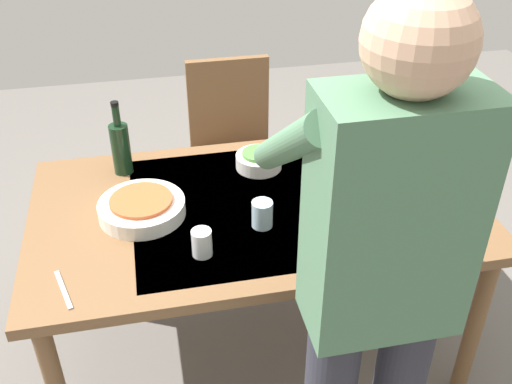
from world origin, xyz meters
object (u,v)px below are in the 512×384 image
(chair_near, at_px, (232,141))
(serving_bowl_pasta, at_px, (142,207))
(water_cup_near_left, at_px, (442,167))
(wine_glass_left, at_px, (381,167))
(dining_table, at_px, (256,219))
(side_bowl_bread, at_px, (444,234))
(water_cup_far_left, at_px, (262,214))
(dinner_plate_near, at_px, (333,152))
(wine_glass_right, at_px, (397,215))
(side_bowl_salad, at_px, (259,160))
(wine_bottle, at_px, (121,147))
(water_cup_near_right, at_px, (202,243))
(person_server, at_px, (377,286))

(chair_near, bearing_deg, serving_bowl_pasta, 61.11)
(water_cup_near_left, bearing_deg, wine_glass_left, 6.94)
(dining_table, xyz_separation_m, side_bowl_bread, (-0.55, 0.34, 0.10))
(water_cup_far_left, bearing_deg, dinner_plate_near, -132.63)
(wine_glass_right, xyz_separation_m, serving_bowl_pasta, (0.80, -0.31, -0.07))
(chair_near, distance_m, dinner_plate_near, 0.67)
(side_bowl_salad, distance_m, dinner_plate_near, 0.32)
(dining_table, bearing_deg, wine_glass_left, 178.36)
(wine_bottle, relative_size, water_cup_near_right, 3.25)
(wine_glass_right, distance_m, water_cup_far_left, 0.44)
(chair_near, bearing_deg, side_bowl_bread, 112.85)
(dinner_plate_near, bearing_deg, wine_bottle, -1.86)
(person_server, xyz_separation_m, wine_glass_left, (-0.31, -0.71, -0.12))
(chair_near, xyz_separation_m, serving_bowl_pasta, (0.46, 0.83, 0.24))
(chair_near, bearing_deg, water_cup_near_left, 128.89)
(water_cup_near_left, relative_size, side_bowl_bread, 0.65)
(side_bowl_salad, xyz_separation_m, side_bowl_bread, (-0.49, 0.58, 0.00))
(person_server, relative_size, water_cup_near_left, 16.36)
(dining_table, distance_m, side_bowl_bread, 0.66)
(water_cup_near_right, relative_size, side_bowl_bread, 0.57)
(dinner_plate_near, bearing_deg, chair_near, -59.38)
(water_cup_far_left, xyz_separation_m, side_bowl_salad, (-0.07, -0.37, -0.01))
(water_cup_near_left, bearing_deg, water_cup_far_left, 11.62)
(wine_bottle, distance_m, serving_bowl_pasta, 0.32)
(dining_table, height_order, dinner_plate_near, dinner_plate_near)
(dining_table, bearing_deg, chair_near, -93.82)
(water_cup_near_left, distance_m, serving_bowl_pasta, 1.12)
(wine_glass_right, distance_m, side_bowl_bread, 0.18)
(serving_bowl_pasta, relative_size, dinner_plate_near, 1.30)
(water_cup_far_left, bearing_deg, wine_glass_left, -165.80)
(dining_table, relative_size, side_bowl_salad, 8.84)
(person_server, relative_size, water_cup_near_right, 18.53)
(chair_near, bearing_deg, water_cup_near_right, 75.46)
(wine_bottle, bearing_deg, chair_near, -134.48)
(dining_table, xyz_separation_m, water_cup_far_left, (0.01, 0.13, 0.12))
(dining_table, relative_size, wine_glass_left, 10.54)
(dining_table, relative_size, water_cup_near_left, 15.42)
(side_bowl_salad, bearing_deg, water_cup_near_right, 59.42)
(water_cup_far_left, bearing_deg, water_cup_near_left, -168.38)
(wine_glass_left, distance_m, serving_bowl_pasta, 0.86)
(wine_glass_right, relative_size, water_cup_near_left, 1.46)
(wine_bottle, bearing_deg, serving_bowl_pasta, 100.54)
(wine_glass_right, xyz_separation_m, water_cup_near_left, (-0.32, -0.32, -0.05))
(wine_bottle, xyz_separation_m, water_cup_near_right, (-0.23, 0.56, -0.06))
(dining_table, bearing_deg, serving_bowl_pasta, -1.88)
(person_server, relative_size, wine_glass_right, 11.19)
(chair_near, relative_size, water_cup_far_left, 9.58)
(wine_bottle, relative_size, wine_glass_left, 1.96)
(water_cup_near_left, bearing_deg, wine_glass_right, 44.50)
(chair_near, height_order, wine_bottle, wine_bottle)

